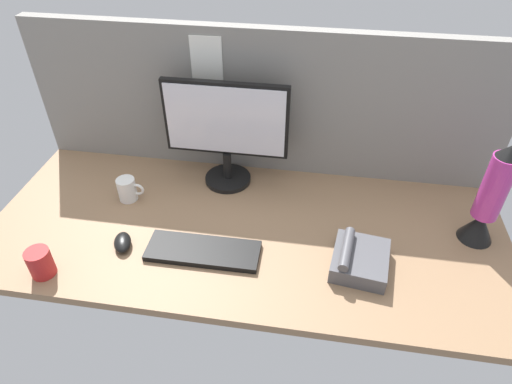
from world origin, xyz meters
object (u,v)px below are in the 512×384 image
at_px(mug_red_plastic, 40,263).
at_px(lava_lamp, 489,202).
at_px(desk_phone, 359,259).
at_px(mouse, 123,242).
at_px(mug_ceramic_white, 128,189).
at_px(keyboard, 203,251).
at_px(monitor, 226,129).

relative_size(mug_red_plastic, lava_lamp, 0.25).
bearing_deg(desk_phone, mug_red_plastic, -169.31).
height_order(mouse, mug_ceramic_white, mug_ceramic_white).
xyz_separation_m(keyboard, mouse, (-0.27, -0.01, 0.01)).
bearing_deg(mouse, keyboard, -19.60).
bearing_deg(desk_phone, lava_lamp, 26.16).
height_order(lava_lamp, desk_phone, lava_lamp).
relative_size(mug_red_plastic, mug_ceramic_white, 0.93).
bearing_deg(mug_ceramic_white, lava_lamp, -0.66).
relative_size(mouse, desk_phone, 0.45).
bearing_deg(monitor, desk_phone, -37.66).
height_order(mouse, desk_phone, desk_phone).
bearing_deg(mug_ceramic_white, mouse, -73.03).
bearing_deg(mug_ceramic_white, desk_phone, -13.84).
bearing_deg(monitor, lava_lamp, -12.12).
bearing_deg(lava_lamp, mug_red_plastic, -164.55).
xyz_separation_m(mouse, mug_ceramic_white, (-0.07, 0.24, 0.03)).
xyz_separation_m(monitor, mug_ceramic_white, (-0.34, -0.18, -0.19)).
xyz_separation_m(mug_ceramic_white, desk_phone, (0.85, -0.21, -0.01)).
height_order(monitor, mug_red_plastic, monitor).
xyz_separation_m(monitor, desk_phone, (0.50, -0.39, -0.20)).
bearing_deg(mouse, lava_lamp, -10.80).
bearing_deg(desk_phone, mug_ceramic_white, 166.16).
bearing_deg(mug_red_plastic, monitor, 50.54).
distance_m(mouse, mug_red_plastic, 0.25).
bearing_deg(monitor, keyboard, -89.81).
bearing_deg(mug_red_plastic, mug_ceramic_white, 72.36).
xyz_separation_m(monitor, keyboard, (0.00, -0.41, -0.22)).
distance_m(mouse, mug_ceramic_white, 0.25).
height_order(keyboard, mouse, mouse).
distance_m(keyboard, lava_lamp, 0.93).
xyz_separation_m(keyboard, lava_lamp, (0.89, 0.22, 0.15)).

